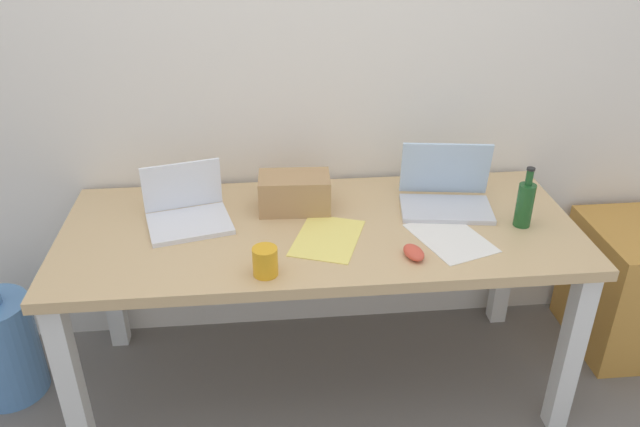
% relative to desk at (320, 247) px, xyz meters
% --- Properties ---
extents(ground_plane, '(8.00, 8.00, 0.00)m').
position_rel_desk_xyz_m(ground_plane, '(0.00, 0.00, -0.64)').
color(ground_plane, slate).
extents(back_wall, '(5.20, 0.08, 2.60)m').
position_rel_desk_xyz_m(back_wall, '(0.00, 0.44, 0.66)').
color(back_wall, silver).
rests_on(back_wall, ground).
extents(desk, '(1.85, 0.77, 0.73)m').
position_rel_desk_xyz_m(desk, '(0.00, 0.00, 0.00)').
color(desk, tan).
rests_on(desk, ground).
extents(laptop_left, '(0.34, 0.30, 0.20)m').
position_rel_desk_xyz_m(laptop_left, '(-0.47, 0.08, 0.13)').
color(laptop_left, silver).
rests_on(laptop_left, desk).
extents(laptop_right, '(0.37, 0.28, 0.24)m').
position_rel_desk_xyz_m(laptop_right, '(0.49, 0.10, 0.14)').
color(laptop_right, silver).
rests_on(laptop_right, desk).
extents(beer_bottle, '(0.06, 0.06, 0.23)m').
position_rel_desk_xyz_m(beer_bottle, '(0.72, -0.06, 0.18)').
color(beer_bottle, '#1E5123').
rests_on(beer_bottle, desk).
extents(computer_mouse, '(0.08, 0.11, 0.03)m').
position_rel_desk_xyz_m(computer_mouse, '(0.29, -0.24, 0.11)').
color(computer_mouse, '#D84C38').
rests_on(computer_mouse, desk).
extents(cardboard_box, '(0.27, 0.17, 0.14)m').
position_rel_desk_xyz_m(cardboard_box, '(-0.08, 0.14, 0.16)').
color(cardboard_box, tan).
rests_on(cardboard_box, desk).
extents(coffee_mug, '(0.08, 0.08, 0.09)m').
position_rel_desk_xyz_m(coffee_mug, '(-0.20, -0.29, 0.14)').
color(coffee_mug, gold).
rests_on(coffee_mug, desk).
extents(paper_sheet_center, '(0.30, 0.35, 0.00)m').
position_rel_desk_xyz_m(paper_sheet_center, '(0.02, -0.09, 0.09)').
color(paper_sheet_center, '#F4E06B').
rests_on(paper_sheet_center, desk).
extents(paper_sheet_front_right, '(0.30, 0.35, 0.00)m').
position_rel_desk_xyz_m(paper_sheet_front_right, '(0.44, -0.13, 0.09)').
color(paper_sheet_front_right, white).
rests_on(paper_sheet_front_right, desk).
extents(water_cooler_jug, '(0.28, 0.28, 0.48)m').
position_rel_desk_xyz_m(water_cooler_jug, '(-1.24, 0.06, -0.42)').
color(water_cooler_jug, '#598CC6').
rests_on(water_cooler_jug, ground).
extents(filing_cabinet, '(0.40, 0.48, 0.56)m').
position_rel_desk_xyz_m(filing_cabinet, '(1.35, 0.13, -0.36)').
color(filing_cabinet, '#C68938').
rests_on(filing_cabinet, ground).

